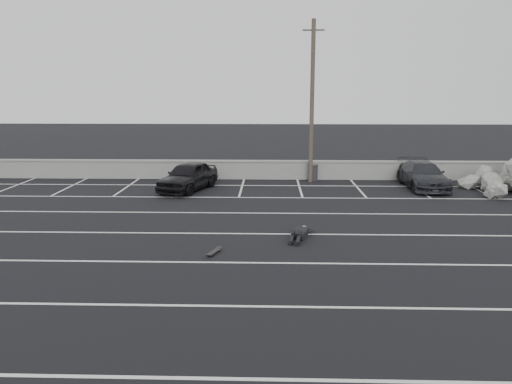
{
  "coord_description": "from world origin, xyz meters",
  "views": [
    {
      "loc": [
        -0.54,
        -13.9,
        4.99
      ],
      "look_at": [
        -1.09,
        5.46,
        1.0
      ],
      "focal_mm": 35.0,
      "sensor_mm": 36.0,
      "label": 1
    }
  ],
  "objects_px": {
    "person": "(301,229)",
    "skateboard": "(214,252)",
    "utility_pole": "(312,102)",
    "car_left": "(188,176)",
    "trash_bin": "(313,172)",
    "car_right": "(423,175)"
  },
  "relations": [
    {
      "from": "person",
      "to": "skateboard",
      "type": "distance_m",
      "value": 3.48
    },
    {
      "from": "trash_bin",
      "to": "skateboard",
      "type": "distance_m",
      "value": 13.47
    },
    {
      "from": "car_right",
      "to": "person",
      "type": "relative_size",
      "value": 1.83
    },
    {
      "from": "car_left",
      "to": "person",
      "type": "distance_m",
      "value": 9.44
    },
    {
      "from": "utility_pole",
      "to": "person",
      "type": "xyz_separation_m",
      "value": [
        -1.13,
        -10.39,
        -4.11
      ]
    },
    {
      "from": "trash_bin",
      "to": "skateboard",
      "type": "xyz_separation_m",
      "value": [
        -4.12,
        -12.82,
        -0.38
      ]
    },
    {
      "from": "utility_pole",
      "to": "car_left",
      "type": "bearing_deg",
      "value": -158.21
    },
    {
      "from": "trash_bin",
      "to": "utility_pole",
      "type": "bearing_deg",
      "value": -113.15
    },
    {
      "from": "utility_pole",
      "to": "skateboard",
      "type": "xyz_separation_m",
      "value": [
        -3.95,
        -12.42,
        -4.28
      ]
    },
    {
      "from": "car_right",
      "to": "person",
      "type": "distance_m",
      "value": 11.16
    },
    {
      "from": "car_right",
      "to": "trash_bin",
      "type": "relative_size",
      "value": 5.16
    },
    {
      "from": "skateboard",
      "to": "utility_pole",
      "type": "bearing_deg",
      "value": 92.17
    },
    {
      "from": "car_left",
      "to": "trash_bin",
      "type": "xyz_separation_m",
      "value": [
        6.51,
        2.93,
        -0.27
      ]
    },
    {
      "from": "utility_pole",
      "to": "person",
      "type": "bearing_deg",
      "value": -96.19
    },
    {
      "from": "car_left",
      "to": "car_right",
      "type": "relative_size",
      "value": 0.93
    },
    {
      "from": "person",
      "to": "skateboard",
      "type": "height_order",
      "value": "person"
    },
    {
      "from": "trash_bin",
      "to": "person",
      "type": "distance_m",
      "value": 10.87
    },
    {
      "from": "car_left",
      "to": "trash_bin",
      "type": "height_order",
      "value": "car_left"
    },
    {
      "from": "person",
      "to": "skateboard",
      "type": "bearing_deg",
      "value": -128.94
    },
    {
      "from": "skateboard",
      "to": "person",
      "type": "bearing_deg",
      "value": 55.48
    },
    {
      "from": "person",
      "to": "car_left",
      "type": "bearing_deg",
      "value": 138.91
    },
    {
      "from": "trash_bin",
      "to": "person",
      "type": "height_order",
      "value": "trash_bin"
    }
  ]
}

